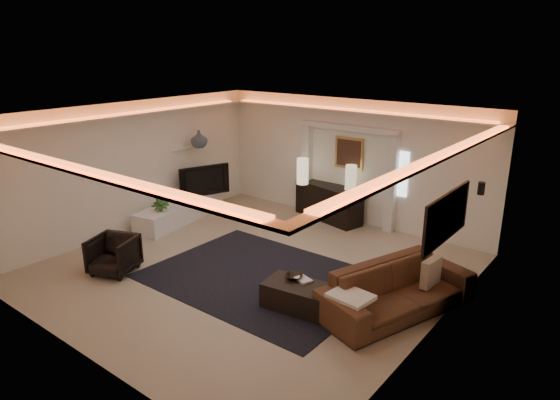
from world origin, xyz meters
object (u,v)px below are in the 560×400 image
Objects in this scene: sofa at (397,290)px; coffee_table at (300,297)px; armchair at (114,255)px; console at (328,203)px.

sofa is 1.55m from coffee_table.
sofa is 3.34× the size of armchair.
armchair is at bearing -170.57° from coffee_table.
sofa reaches higher than coffee_table.
console is 2.31× the size of armchair.
armchair is (-4.74, -1.93, -0.03)m from sofa.
coffee_table is 1.47× the size of armchair.
armchair is at bearing -93.31° from console.
sofa is at bearing -29.53° from console.
console is at bearing 65.96° from sofa.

